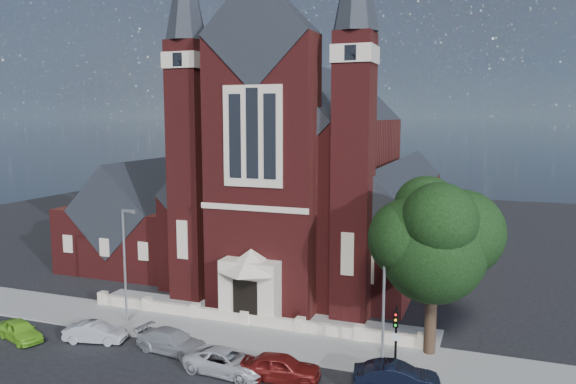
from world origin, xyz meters
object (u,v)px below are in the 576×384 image
object	(u,v)px
car_silver_a	(95,332)
car_white_suv	(227,362)
car_lime_van	(20,330)
car_navy	(397,378)
street_tree	(434,244)
church	(317,182)
traffic_signal	(396,331)
car_dark_red	(281,367)
car_silver_b	(172,341)
street_lamp_left	(126,259)
street_lamp_right	(386,286)
parish_hall	(145,224)

from	to	relation	value
car_silver_a	car_white_suv	world-z (taller)	car_white_suv
car_lime_van	car_navy	world-z (taller)	car_navy
car_white_suv	street_tree	bearing A→B (deg)	-54.65
church	street_tree	xyz separation A→B (m)	(12.60, -17.23, -1.23)
street_tree	traffic_signal	bearing A→B (deg)	-115.95
street_tree	car_silver_a	xyz separation A→B (m)	(-20.42, -5.23, -6.32)
car_white_suv	car_dark_red	xyz separation A→B (m)	(3.12, 0.26, 0.07)
church	car_silver_a	xyz separation A→B (m)	(-7.82, -22.47, -7.54)
church	street_tree	world-z (taller)	church
street_tree	car_silver_b	bearing A→B (deg)	-161.87
car_navy	traffic_signal	bearing A→B (deg)	0.70
car_lime_van	car_silver_b	bearing A→B (deg)	-60.34
street_tree	street_lamp_left	bearing A→B (deg)	-175.24
traffic_signal	car_silver_b	bearing A→B (deg)	-173.15
car_lime_van	car_silver_b	distance (m)	10.41
traffic_signal	street_tree	bearing A→B (deg)	64.05
traffic_signal	street_lamp_right	bearing A→B (deg)	120.01
traffic_signal	car_navy	world-z (taller)	traffic_signal
car_white_suv	car_dark_red	distance (m)	3.13
street_lamp_left	car_dark_red	size ratio (longest dim) A/B	1.83
car_lime_van	parish_hall	bearing A→B (deg)	30.02
car_white_suv	car_dark_red	world-z (taller)	car_dark_red
church	street_lamp_left	xyz separation A→B (m)	(-7.91, -18.94, -3.59)
street_tree	car_lime_van	bearing A→B (deg)	-165.16
car_silver_b	car_white_suv	distance (m)	4.64
street_lamp_right	car_navy	distance (m)	5.27
traffic_signal	car_silver_b	world-z (taller)	traffic_signal
car_dark_red	car_navy	xyz separation A→B (m)	(6.16, 0.95, -0.01)
parish_hall	car_lime_van	world-z (taller)	parish_hall
car_silver_b	car_dark_red	distance (m)	7.63
street_tree	car_silver_a	size ratio (longest dim) A/B	2.75
street_tree	street_lamp_left	xyz separation A→B (m)	(-20.51, -1.71, -2.36)
car_silver_a	car_white_suv	bearing A→B (deg)	-109.40
street_lamp_left	street_lamp_right	size ratio (longest dim) A/B	1.00
street_lamp_left	parish_hall	bearing A→B (deg)	120.02
car_lime_van	car_dark_red	bearing A→B (deg)	-68.09
street_tree	car_navy	xyz separation A→B (m)	(-1.21, -5.06, -6.21)
car_navy	car_lime_van	bearing A→B (deg)	82.11
traffic_signal	car_white_suv	size ratio (longest dim) A/B	0.81
car_silver_b	street_lamp_right	bearing A→B (deg)	-67.90
street_lamp_left	street_lamp_right	bearing A→B (deg)	0.00
parish_hall	car_white_suv	xyz separation A→B (m)	(18.11, -18.56, -3.33)
street_lamp_left	car_silver_b	distance (m)	7.52
parish_hall	street_lamp_right	size ratio (longest dim) A/B	1.51
parish_hall	car_silver_b	distance (m)	22.21
church	car_white_suv	size ratio (longest dim) A/B	7.09
car_lime_van	car_silver_b	size ratio (longest dim) A/B	0.80
car_silver_b	church	bearing A→B (deg)	1.77
car_silver_a	car_white_suv	xyz separation A→B (m)	(9.93, -1.04, 0.04)
parish_hall	car_dark_red	xyz separation A→B (m)	(21.23, -18.30, -3.26)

